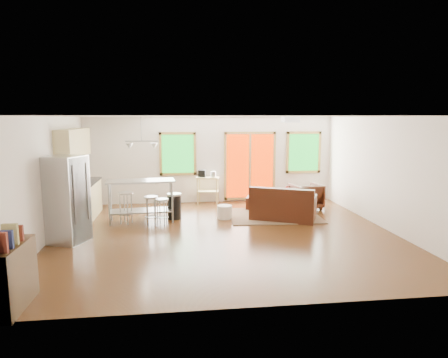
{
  "coord_description": "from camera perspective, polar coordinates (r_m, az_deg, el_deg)",
  "views": [
    {
      "loc": [
        -1.11,
        -8.54,
        2.57
      ],
      "look_at": [
        0.0,
        0.3,
        1.2
      ],
      "focal_mm": 32.0,
      "sensor_mm": 36.0,
      "label": 1
    }
  ],
  "objects": [
    {
      "name": "bar_stool_b",
      "position": [
        9.69,
        -10.39,
        -3.52
      ],
      "size": [
        0.4,
        0.4,
        0.72
      ],
      "rotation": [
        0.0,
        0.0,
        0.19
      ],
      "color": "#B7BABC",
      "rests_on": "floor"
    },
    {
      "name": "ceiling",
      "position": [
        8.61,
        0.25,
        9.0
      ],
      "size": [
        7.5,
        7.0,
        0.02
      ],
      "primitive_type": "cube",
      "color": "white",
      "rests_on": "ground"
    },
    {
      "name": "cabinets",
      "position": [
        10.64,
        -19.96,
        -0.66
      ],
      "size": [
        0.64,
        2.24,
        2.3
      ],
      "color": "tan",
      "rests_on": "floor"
    },
    {
      "name": "floor",
      "position": [
        8.99,
        0.24,
        -7.93
      ],
      "size": [
        7.5,
        7.0,
        0.02
      ],
      "primitive_type": "cube",
      "color": "#381F0D",
      "rests_on": "ground"
    },
    {
      "name": "ottoman",
      "position": [
        11.39,
        4.59,
        -3.41
      ],
      "size": [
        0.66,
        0.66,
        0.35
      ],
      "primitive_type": "cube",
      "rotation": [
        0.0,
        0.0,
        -0.28
      ],
      "color": "black",
      "rests_on": "floor"
    },
    {
      "name": "french_doors",
      "position": [
        12.31,
        3.72,
        1.87
      ],
      "size": [
        1.6,
        0.05,
        2.1
      ],
      "color": "#C42700",
      "rests_on": "back_wall"
    },
    {
      "name": "rug",
      "position": [
        10.67,
        7.16,
        -5.2
      ],
      "size": [
        2.43,
        1.92,
        0.02
      ],
      "primitive_type": "cube",
      "rotation": [
        0.0,
        0.0,
        -0.06
      ],
      "color": "#526642",
      "rests_on": "floor"
    },
    {
      "name": "cup",
      "position": [
        9.98,
        -9.61,
        -0.39
      ],
      "size": [
        0.14,
        0.12,
        0.12
      ],
      "primitive_type": "imported",
      "rotation": [
        0.0,
        0.0,
        0.25
      ],
      "color": "white",
      "rests_on": "island"
    },
    {
      "name": "window_right",
      "position": [
        12.7,
        11.31,
        3.74
      ],
      "size": [
        1.1,
        0.05,
        1.3
      ],
      "color": "#0F5F17",
      "rests_on": "back_wall"
    },
    {
      "name": "bookshelf",
      "position": [
        6.25,
        -28.32,
        -12.05
      ],
      "size": [
        0.41,
        1.01,
        1.18
      ],
      "rotation": [
        0.0,
        0.0,
        -0.02
      ],
      "color": "#382714",
      "rests_on": "floor"
    },
    {
      "name": "refrigerator",
      "position": [
        8.87,
        -21.62,
        -2.72
      ],
      "size": [
        0.94,
        0.92,
        1.81
      ],
      "rotation": [
        0.0,
        0.0,
        -0.39
      ],
      "color": "#B7BABC",
      "rests_on": "floor"
    },
    {
      "name": "bar_stool_a",
      "position": [
        10.03,
        -13.88,
        -2.98
      ],
      "size": [
        0.48,
        0.48,
        0.78
      ],
      "rotation": [
        0.0,
        0.0,
        -0.41
      ],
      "color": "#B7BABC",
      "rests_on": "floor"
    },
    {
      "name": "loveseat",
      "position": [
        10.29,
        8.44,
        -3.89
      ],
      "size": [
        1.83,
        1.49,
        0.85
      ],
      "rotation": [
        0.0,
        0.0,
        -0.43
      ],
      "color": "black",
      "rests_on": "floor"
    },
    {
      "name": "ceiling_flush",
      "position": [
        9.53,
        9.46,
        8.38
      ],
      "size": [
        0.35,
        0.35,
        0.12
      ],
      "primitive_type": "cube",
      "color": "white",
      "rests_on": "ceiling"
    },
    {
      "name": "island",
      "position": [
        10.1,
        -11.78,
        -2.0
      ],
      "size": [
        1.7,
        0.8,
        1.05
      ],
      "rotation": [
        0.0,
        0.0,
        0.08
      ],
      "color": "#B7BABC",
      "rests_on": "floor"
    },
    {
      "name": "pendant_light",
      "position": [
        10.1,
        -11.67,
        4.74
      ],
      "size": [
        0.8,
        0.18,
        0.79
      ],
      "color": "gray",
      "rests_on": "ceiling"
    },
    {
      "name": "front_wall",
      "position": [
        5.31,
        5.14,
        -5.16
      ],
      "size": [
        7.5,
        0.02,
        2.6
      ],
      "primitive_type": "cube",
      "color": "silver",
      "rests_on": "ground"
    },
    {
      "name": "vase",
      "position": [
        11.11,
        9.02,
        -2.03
      ],
      "size": [
        0.19,
        0.2,
        0.31
      ],
      "rotation": [
        0.0,
        0.0,
        -0.06
      ],
      "color": "silver",
      "rests_on": "coffee_table"
    },
    {
      "name": "left_wall",
      "position": [
        9.03,
        -24.13,
        -0.11
      ],
      "size": [
        0.02,
        7.0,
        2.6
      ],
      "primitive_type": "cube",
      "color": "silver",
      "rests_on": "ground"
    },
    {
      "name": "window_left",
      "position": [
        12.05,
        -6.61,
        3.59
      ],
      "size": [
        1.1,
        0.05,
        1.3
      ],
      "color": "#0F5F17",
      "rests_on": "back_wall"
    },
    {
      "name": "right_wall",
      "position": [
        9.91,
        22.34,
        0.72
      ],
      "size": [
        0.02,
        7.0,
        2.6
      ],
      "primitive_type": "cube",
      "color": "silver",
      "rests_on": "ground"
    },
    {
      "name": "armchair",
      "position": [
        11.58,
        11.62,
        -2.24
      ],
      "size": [
        0.9,
        0.86,
        0.8
      ],
      "primitive_type": "imported",
      "rotation": [
        0.0,
        0.0,
        3.33
      ],
      "color": "black",
      "rests_on": "floor"
    },
    {
      "name": "back_wall",
      "position": [
        12.17,
        -1.88,
        2.75
      ],
      "size": [
        7.5,
        0.02,
        2.6
      ],
      "primitive_type": "cube",
      "color": "silver",
      "rests_on": "ground"
    },
    {
      "name": "kitchen_cart",
      "position": [
        11.99,
        -2.44,
        -0.24
      ],
      "size": [
        0.75,
        0.57,
        1.02
      ],
      "rotation": [
        0.0,
        0.0,
        -0.22
      ],
      "color": "tan",
      "rests_on": "floor"
    },
    {
      "name": "pouf",
      "position": [
        10.31,
        0.09,
        -4.72
      ],
      "size": [
        0.4,
        0.4,
        0.34
      ],
      "primitive_type": "cylinder",
      "rotation": [
        0.0,
        0.0,
        0.04
      ],
      "color": "silver",
      "rests_on": "floor"
    },
    {
      "name": "bar_stool_c",
      "position": [
        9.68,
        -8.86,
        -3.79
      ],
      "size": [
        0.39,
        0.39,
        0.66
      ],
      "rotation": [
        0.0,
        0.0,
        -0.3
      ],
      "color": "#B7BABC",
      "rests_on": "floor"
    },
    {
      "name": "coffee_table",
      "position": [
        11.17,
        7.3,
        -3.0
      ],
      "size": [
        1.0,
        0.74,
        0.36
      ],
      "rotation": [
        0.0,
        0.0,
        0.24
      ],
      "color": "#382714",
      "rests_on": "floor"
    },
    {
      "name": "trash_can",
      "position": [
        10.31,
        -7.11,
        -3.85
      ],
      "size": [
        0.37,
        0.37,
        0.66
      ],
      "rotation": [
        0.0,
        0.0,
        0.02
      ],
      "color": "black",
      "rests_on": "floor"
    }
  ]
}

